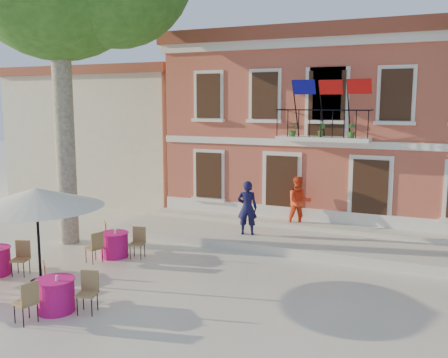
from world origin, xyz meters
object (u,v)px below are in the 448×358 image
at_px(pedestrian_orange, 299,202).
at_px(cafe_table_1, 56,293).
at_px(patio_umbrella, 36,198).
at_px(cafe_table_3, 114,243).
at_px(pedestrian_navy, 247,208).

relative_size(pedestrian_orange, cafe_table_1, 1.01).
xyz_separation_m(pedestrian_orange, cafe_table_1, (-3.33, -8.71, -0.79)).
distance_m(pedestrian_orange, cafe_table_1, 9.36).
bearing_deg(pedestrian_orange, patio_umbrella, -151.06).
relative_size(pedestrian_orange, cafe_table_3, 1.01).
height_order(pedestrian_navy, cafe_table_1, pedestrian_navy).
relative_size(pedestrian_navy, pedestrian_orange, 1.01).
xyz_separation_m(patio_umbrella, pedestrian_navy, (3.63, 5.79, -1.08)).
height_order(pedestrian_navy, cafe_table_3, pedestrian_navy).
relative_size(patio_umbrella, pedestrian_orange, 1.88).
bearing_deg(patio_umbrella, cafe_table_3, 81.21).
bearing_deg(cafe_table_3, pedestrian_orange, 46.28).
relative_size(cafe_table_1, cafe_table_3, 1.00).
xyz_separation_m(patio_umbrella, cafe_table_1, (1.66, -1.25, -1.87)).
height_order(pedestrian_navy, pedestrian_orange, pedestrian_navy).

